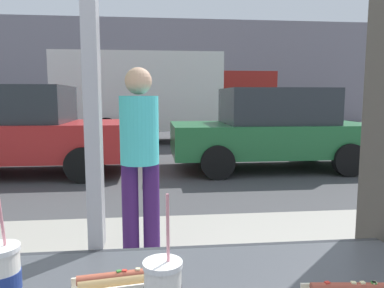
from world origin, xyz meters
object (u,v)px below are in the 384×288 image
object	(u,v)px
hotdog_tray_far	(120,281)
parked_car_red	(19,130)
soda_cup_right	(2,280)
box_truck	(161,95)
pedestrian	(140,152)
parked_car_green	(272,129)

from	to	relation	value
hotdog_tray_far	parked_car_red	world-z (taller)	parked_car_red
soda_cup_right	hotdog_tray_far	xyz separation A→B (m)	(0.27, 0.09, -0.07)
box_truck	pedestrian	distance (m)	9.55
hotdog_tray_far	pedestrian	size ratio (longest dim) A/B	0.16
soda_cup_right	box_truck	xyz separation A→B (m)	(0.64, 11.70, 0.52)
hotdog_tray_far	box_truck	distance (m)	11.63
soda_cup_right	box_truck	distance (m)	11.73
hotdog_tray_far	parked_car_red	bearing A→B (deg)	111.23
pedestrian	hotdog_tray_far	bearing A→B (deg)	-89.41
soda_cup_right	box_truck	bearing A→B (deg)	86.89
parked_car_red	box_truck	xyz separation A→B (m)	(2.92, 5.04, 0.73)
parked_car_green	pedestrian	size ratio (longest dim) A/B	2.54
box_truck	pedestrian	world-z (taller)	box_truck
soda_cup_right	hotdog_tray_far	size ratio (longest dim) A/B	1.22
hotdog_tray_far	box_truck	xyz separation A→B (m)	(0.37, 11.61, 0.59)
parked_car_red	box_truck	bearing A→B (deg)	59.88
hotdog_tray_far	parked_car_red	size ratio (longest dim) A/B	0.06
parked_car_green	box_truck	xyz separation A→B (m)	(-2.22, 5.04, 0.75)
pedestrian	parked_car_green	bearing A→B (deg)	59.83
parked_car_red	parked_car_green	distance (m)	5.14
soda_cup_right	hotdog_tray_far	distance (m)	0.29
parked_car_green	pedestrian	distance (m)	5.20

